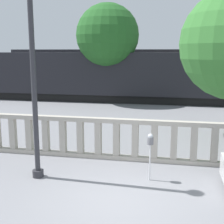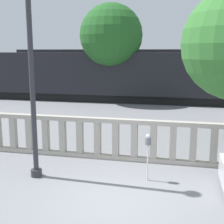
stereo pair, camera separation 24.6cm
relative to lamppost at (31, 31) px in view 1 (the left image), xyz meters
name	(u,v)px [view 1 (the left image)]	position (x,y,z in m)	size (l,w,h in m)	color
ground_plane	(120,199)	(2.50, -0.88, -3.98)	(160.00, 160.00, 0.00)	slate
balustrade	(135,140)	(2.50, 1.86, -3.30)	(16.73, 0.24, 1.35)	#ADA599
lamppost	(31,31)	(0.00, 0.00, 0.00)	(0.38, 0.38, 6.95)	#2D2D33
parking_meter	(150,143)	(3.08, 0.39, -2.93)	(0.17, 0.17, 1.31)	silver
train_near	(89,75)	(-2.34, 13.82, -2.18)	(19.65, 2.65, 3.99)	black
train_far	(167,68)	(2.96, 22.04, -2.07)	(29.56, 2.91, 4.24)	black
tree_right	(108,35)	(-0.81, 13.10, 0.52)	(4.19, 4.19, 6.61)	brown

